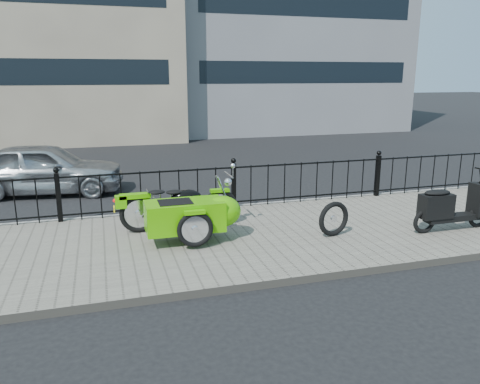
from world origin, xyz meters
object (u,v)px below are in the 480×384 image
object	(u,v)px
scooter	(448,208)
spare_tire	(334,219)
sedan_car	(44,168)
motorcycle_sidecar	(193,212)

from	to	relation	value
scooter	spare_tire	distance (m)	2.14
scooter	sedan_car	distance (m)	9.19
scooter	motorcycle_sidecar	bearing A→B (deg)	168.70
motorcycle_sidecar	spare_tire	world-z (taller)	motorcycle_sidecar
scooter	spare_tire	bearing A→B (deg)	171.14
motorcycle_sidecar	scooter	world-z (taller)	scooter
scooter	sedan_car	size ratio (longest dim) A/B	0.44
motorcycle_sidecar	scooter	distance (m)	4.59
motorcycle_sidecar	spare_tire	bearing A→B (deg)	-13.43
spare_tire	sedan_car	bearing A→B (deg)	135.00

